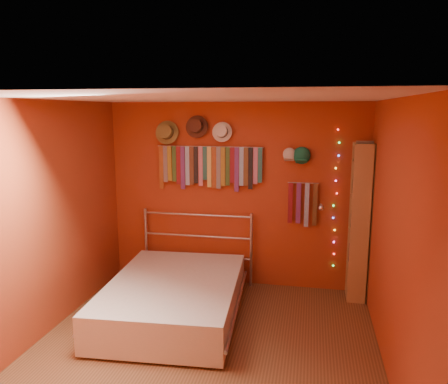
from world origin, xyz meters
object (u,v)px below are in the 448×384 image
Objects in this scene: tie_rack at (209,165)px; bed at (174,297)px; reading_lamp at (321,207)px; bookshelf at (363,222)px.

tie_rack reaches higher than bed.
tie_rack reaches higher than reading_lamp.
bookshelf reaches higher than tie_rack.
bookshelf is 0.92× the size of bed.
tie_rack is 1.81m from bed.
reading_lamp is (1.49, -0.18, -0.47)m from tie_rack.
tie_rack is 2.11m from bookshelf.
tie_rack is at bearing 77.81° from bed.
tie_rack is 0.67× the size of bed.
reading_lamp reaches higher than bed.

